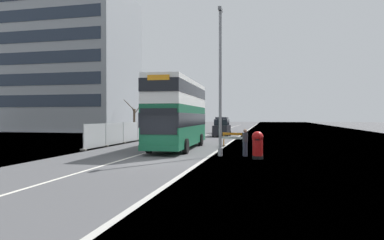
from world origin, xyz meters
The scene contains 12 objects.
ground centered at (0.60, 0.11, -0.05)m, with size 140.00×280.00×0.10m.
double_decker_bus centered at (-0.34, 7.16, 2.72)m, with size 3.07×10.88×5.11m.
lamppost_foreground centered at (3.40, 3.18, 4.32)m, with size 0.29×0.70×9.12m.
red_pillar_postbox centered at (5.69, 2.26, 0.87)m, with size 0.66×0.66×1.59m.
roadworks_barrier centered at (3.60, 9.87, 0.73)m, with size 1.90×0.70×1.13m.
construction_site_fence centered at (-6.67, 11.20, 0.92)m, with size 0.44×13.80×1.94m.
car_oncoming_near centered at (0.71, 23.81, 0.98)m, with size 1.93×4.31×2.09m.
car_receding_mid centered at (-0.32, 31.62, 1.09)m, with size 1.99×4.02×2.35m.
bare_tree_far_verge_near centered at (-13.24, 44.09, 2.23)m, with size 3.27×2.75×4.94m.
bare_tree_far_verge_mid centered at (-14.57, 32.82, 2.18)m, with size 2.64×2.72×5.16m.
pedestrian_at_kerb centered at (4.90, 3.41, 0.84)m, with size 0.34×0.34×1.67m.
backdrop_office_block centered at (-31.95, 35.75, 11.79)m, with size 29.64×14.61×23.57m.
Camera 1 is at (6.28, -17.41, 2.43)m, focal length 31.52 mm.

